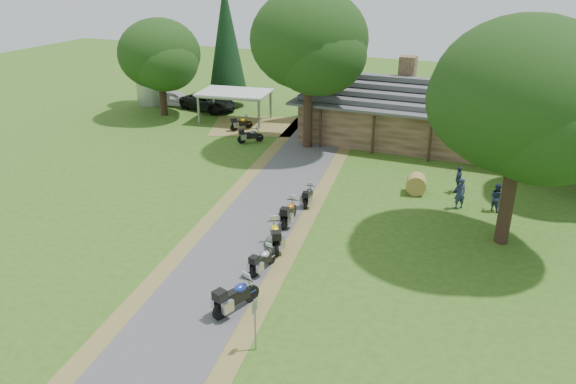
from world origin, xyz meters
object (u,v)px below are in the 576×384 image
at_px(motorcycle_row_c, 275,234).
at_px(hay_bale, 416,184).
at_px(carport, 235,106).
at_px(motorcycle_row_d, 289,211).
at_px(motorcycle_row_a, 236,295).
at_px(lodge, 442,112).
at_px(car_white_sedan, 176,96).
at_px(car_dark_suv, 208,98).
at_px(silo, 152,69).
at_px(motorcycle_carport_a, 241,122).
at_px(motorcycle_row_b, 263,259).
at_px(motorcycle_carport_b, 250,135).
at_px(motorcycle_row_e, 308,195).

xyz_separation_m(motorcycle_row_c, hay_bale, (5.02, 9.51, -0.11)).
xyz_separation_m(carport, motorcycle_row_d, (12.06, -16.70, -0.60)).
relative_size(motorcycle_row_a, hay_bale, 1.78).
height_order(lodge, motorcycle_row_c, lodge).
bearing_deg(hay_bale, motorcycle_row_c, -117.84).
bearing_deg(car_white_sedan, car_dark_suv, -97.09).
relative_size(lodge, motorcycle_row_a, 10.05).
bearing_deg(carport, car_dark_suv, 142.30).
xyz_separation_m(lodge, car_white_sedan, (-24.81, 1.96, -1.54)).
distance_m(silo, motorcycle_row_a, 36.13).
distance_m(silo, motorcycle_carport_a, 13.02).
bearing_deg(motorcycle_row_c, lodge, -42.16).
distance_m(car_white_sedan, motorcycle_row_b, 31.72).
bearing_deg(motorcycle_carport_a, car_dark_suv, 85.00).
bearing_deg(motorcycle_row_b, car_dark_suv, 44.40).
bearing_deg(motorcycle_row_c, motorcycle_carport_a, 3.06).
bearing_deg(silo, motorcycle_row_d, -40.90).
xyz_separation_m(car_white_sedan, hay_bale, (25.12, -12.47, -0.31)).
distance_m(car_white_sedan, hay_bale, 28.04).
height_order(motorcycle_row_b, motorcycle_carport_a, motorcycle_carport_a).
distance_m(car_dark_suv, motorcycle_carport_b, 10.77).
bearing_deg(hay_bale, motorcycle_carport_b, 159.71).
bearing_deg(carport, motorcycle_row_c, -65.13).
bearing_deg(motorcycle_row_e, carport, 32.67).
relative_size(motorcycle_row_b, motorcycle_carport_a, 0.97).
bearing_deg(car_white_sedan, motorcycle_carport_a, -120.81).
xyz_separation_m(motorcycle_row_e, motorcycle_carport_a, (-10.43, 11.82, 0.03)).
distance_m(silo, motorcycle_row_b, 33.54).
xyz_separation_m(car_white_sedan, motorcycle_row_d, (19.67, -19.21, -0.22)).
bearing_deg(motorcycle_row_a, motorcycle_carport_a, 46.60).
relative_size(lodge, motorcycle_row_d, 10.62).
xyz_separation_m(carport, motorcycle_row_a, (13.20, -24.90, -0.56)).
bearing_deg(car_dark_suv, motorcycle_row_a, -135.18).
bearing_deg(carport, motorcycle_carport_b, -59.44).
distance_m(silo, hay_bale, 30.47).
relative_size(carport, motorcycle_row_b, 3.43).
bearing_deg(car_dark_suv, motorcycle_carport_b, -119.93).
bearing_deg(motorcycle_row_d, motorcycle_carport_b, 29.06).
distance_m(motorcycle_row_c, motorcycle_carport_b, 16.88).
distance_m(lodge, silo, 27.43).
height_order(motorcycle_row_d, hay_bale, motorcycle_row_d).
height_order(silo, car_white_sedan, silo).
distance_m(car_white_sedan, motorcycle_carport_a, 10.41).
distance_m(silo, motorcycle_carport_b, 16.14).
bearing_deg(motorcycle_row_a, car_dark_suv, 52.08).
xyz_separation_m(car_dark_suv, motorcycle_row_e, (16.15, -16.30, -0.58)).
height_order(motorcycle_row_b, hay_bale, hay_bale).
relative_size(carport, car_dark_suv, 0.98).
bearing_deg(car_white_sedan, hay_bale, -120.54).
distance_m(car_white_sedan, car_dark_suv, 3.59).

